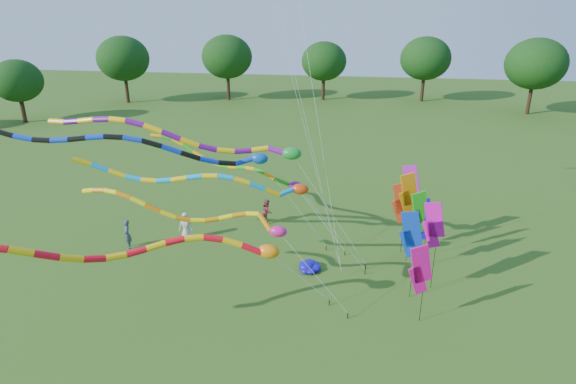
# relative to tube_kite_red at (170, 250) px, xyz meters

# --- Properties ---
(ground) EXTENTS (160.00, 160.00, 0.00)m
(ground) POSITION_rel_tube_kite_red_xyz_m (4.55, 1.68, -4.09)
(ground) COLOR #2A5315
(ground) RESTS_ON ground
(tree_ring) EXTENTS (119.41, 122.27, 9.69)m
(tree_ring) POSITION_rel_tube_kite_red_xyz_m (5.92, 5.69, 1.47)
(tree_ring) COLOR #382314
(tree_ring) RESTS_ON ground
(tube_kite_red) EXTENTS (12.91, 6.52, 6.27)m
(tube_kite_red) POSITION_rel_tube_kite_red_xyz_m (0.00, 0.00, 0.00)
(tube_kite_red) COLOR black
(tube_kite_red) RESTS_ON ground
(tube_kite_orange) EXTENTS (12.28, 1.15, 6.43)m
(tube_kite_orange) POSITION_rel_tube_kite_red_xyz_m (0.94, 2.18, 0.65)
(tube_kite_orange) COLOR black
(tube_kite_orange) RESTS_ON ground
(tube_kite_purple) EXTENTS (16.27, 1.90, 9.12)m
(tube_kite_purple) POSITION_rel_tube_kite_red_xyz_m (-0.30, 5.69, 3.18)
(tube_kite_purple) COLOR black
(tube_kite_purple) RESTS_ON ground
(tube_kite_blue) EXTENTS (16.53, 4.17, 8.36)m
(tube_kite_blue) POSITION_rel_tube_kite_red_xyz_m (-2.58, 6.03, 2.50)
(tube_kite_blue) COLOR black
(tube_kite_blue) RESTS_ON ground
(tube_kite_cyan) EXTENTS (13.47, 3.67, 7.62)m
(tube_kite_cyan) POSITION_rel_tube_kite_red_xyz_m (1.11, 3.93, 1.65)
(tube_kite_cyan) COLOR black
(tube_kite_cyan) RESTS_ON ground
(tube_kite_green) EXTENTS (12.65, 3.69, 6.44)m
(tube_kite_green) POSITION_rel_tube_kite_red_xyz_m (0.49, 9.99, 0.38)
(tube_kite_green) COLOR black
(tube_kite_green) RESTS_ON ground
(banner_pole_violet) EXTENTS (1.13, 0.44, 5.09)m
(banner_pole_violet) POSITION_rel_tube_kite_red_xyz_m (10.69, 10.08, -0.27)
(banner_pole_violet) COLOR black
(banner_pole_violet) RESTS_ON ground
(banner_pole_green) EXTENTS (1.11, 0.49, 4.57)m
(banner_pole_green) POSITION_rel_tube_kite_red_xyz_m (10.98, 7.26, -0.79)
(banner_pole_green) COLOR black
(banner_pole_green) RESTS_ON ground
(banner_pole_blue_b) EXTENTS (1.16, 0.23, 4.15)m
(banner_pole_blue_b) POSITION_rel_tube_kite_red_xyz_m (11.22, 7.39, -1.20)
(banner_pole_blue_b) COLOR black
(banner_pole_blue_b) RESTS_ON ground
(banner_pole_orange) EXTENTS (1.12, 0.46, 5.36)m
(banner_pole_orange) POSITION_rel_tube_kite_red_xyz_m (10.39, 7.88, -0.01)
(banner_pole_orange) COLOR black
(banner_pole_orange) RESTS_ON ground
(banner_pole_magenta_a) EXTENTS (1.13, 0.42, 3.98)m
(banner_pole_magenta_a) POSITION_rel_tube_kite_red_xyz_m (10.58, 2.26, -1.37)
(banner_pole_magenta_a) COLOR black
(banner_pole_magenta_a) RESTS_ON ground
(banner_pole_blue_a) EXTENTS (1.16, 0.24, 4.68)m
(banner_pole_blue_a) POSITION_rel_tube_kite_red_xyz_m (10.29, 4.32, -0.67)
(banner_pole_blue_a) COLOR black
(banner_pole_blue_a) RESTS_ON ground
(banner_pole_magenta_b) EXTENTS (1.13, 0.43, 4.79)m
(banner_pole_magenta_b) POSITION_rel_tube_kite_red_xyz_m (11.44, 5.36, -0.57)
(banner_pole_magenta_b) COLOR black
(banner_pole_magenta_b) RESTS_ON ground
(banner_pole_red) EXTENTS (1.16, 0.23, 4.37)m
(banner_pole_red) POSITION_rel_tube_kite_red_xyz_m (10.15, 8.98, -0.99)
(banner_pole_red) COLOR black
(banner_pole_red) RESTS_ON ground
(blue_nylon_heap) EXTENTS (1.66, 1.37, 0.46)m
(blue_nylon_heap) POSITION_rel_tube_kite_red_xyz_m (5.36, 6.24, -3.88)
(blue_nylon_heap) COLOR #130DB3
(blue_nylon_heap) RESTS_ON ground
(person_a) EXTENTS (0.92, 0.67, 1.75)m
(person_a) POSITION_rel_tube_kite_red_xyz_m (-2.72, 8.73, -3.22)
(person_a) COLOR beige
(person_a) RESTS_ON ground
(person_b) EXTENTS (0.69, 0.79, 1.82)m
(person_b) POSITION_rel_tube_kite_red_xyz_m (-5.74, 7.00, -3.19)
(person_b) COLOR #3E4856
(person_b) RESTS_ON ground
(person_c) EXTENTS (0.77, 0.92, 1.68)m
(person_c) POSITION_rel_tube_kite_red_xyz_m (1.82, 11.73, -3.25)
(person_c) COLOR #9B3842
(person_c) RESTS_ON ground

